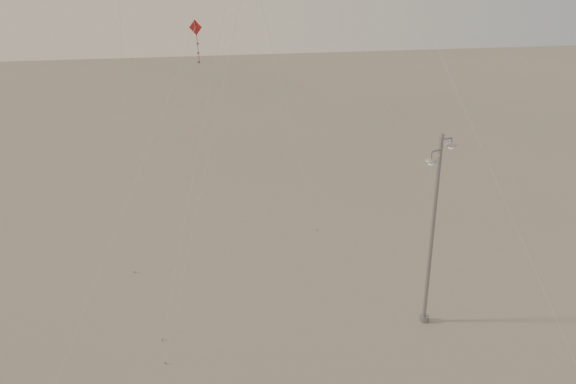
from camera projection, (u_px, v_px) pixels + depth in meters
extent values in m
cylinder|color=#919399|center=(424.00, 318.00, 30.77)|extent=(0.44, 0.44, 0.30)
cylinder|color=#919399|center=(432.00, 235.00, 29.10)|extent=(0.24, 0.18, 9.23)
cylinder|color=#919399|center=(443.00, 136.00, 27.36)|extent=(0.14, 0.14, 0.18)
cylinder|color=#919399|center=(447.00, 139.00, 27.51)|extent=(0.50, 0.19, 0.07)
cylinder|color=#919399|center=(452.00, 141.00, 27.66)|extent=(0.06, 0.06, 0.30)
ellipsoid|color=#ABABA6|center=(451.00, 145.00, 27.72)|extent=(0.52, 0.52, 0.18)
cylinder|color=#919399|center=(437.00, 151.00, 27.43)|extent=(0.57, 0.33, 0.07)
cylinder|color=#919399|center=(431.00, 156.00, 27.34)|extent=(0.06, 0.06, 0.40)
ellipsoid|color=#ABABA6|center=(431.00, 161.00, 27.41)|extent=(0.52, 0.52, 0.18)
cylinder|color=beige|center=(222.00, 92.00, 26.01)|extent=(6.05, 4.43, 22.54)
cylinder|color=#919399|center=(165.00, 363.00, 27.75)|extent=(0.06, 0.06, 0.10)
cylinder|color=#919399|center=(162.00, 340.00, 29.34)|extent=(0.06, 0.06, 0.10)
cube|color=maroon|center=(195.00, 27.00, 26.07)|extent=(0.50, 0.52, 0.66)
cylinder|color=maroon|center=(198.00, 49.00, 26.55)|extent=(0.10, 0.19, 1.21)
cylinder|color=beige|center=(110.00, 246.00, 22.94)|extent=(7.17, 11.29, 13.72)
cylinder|color=beige|center=(444.00, 62.00, 28.46)|extent=(7.93, 16.60, 23.90)
cylinder|color=#919399|center=(317.00, 230.00, 40.22)|extent=(0.06, 0.06, 0.10)
cylinder|color=beige|center=(120.00, 18.00, 34.55)|extent=(0.24, 9.14, 26.03)
cylinder|color=#919399|center=(135.00, 272.00, 35.21)|extent=(0.06, 0.06, 0.10)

